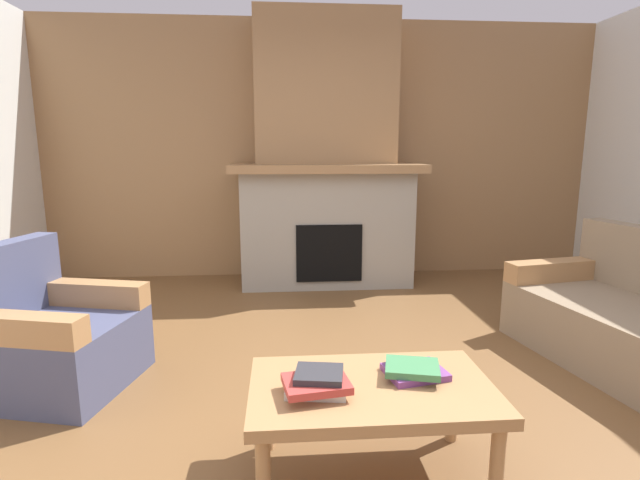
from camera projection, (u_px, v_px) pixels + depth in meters
The scene contains 7 objects.
ground at pixel (370, 413), 2.57m from camera, with size 9.00×9.00×0.00m, color brown.
wall_back_wood_panel at pixel (323, 151), 5.25m from camera, with size 6.00×0.12×2.70m, color #997047.
fireplace at pixel (326, 170), 4.92m from camera, with size 1.90×0.82×2.70m.
armchair at pixel (52, 338), 2.82m from camera, with size 0.92×0.92×0.85m.
coffee_table at pixel (371, 396), 1.99m from camera, with size 1.00×0.60×0.43m.
book_stack_near_edge at pixel (317, 383), 1.91m from camera, with size 0.28×0.23×0.09m.
book_stack_center at pixel (414, 370), 2.05m from camera, with size 0.29×0.25×0.06m.
Camera 1 is at (-0.45, -2.32, 1.38)m, focal length 27.12 mm.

